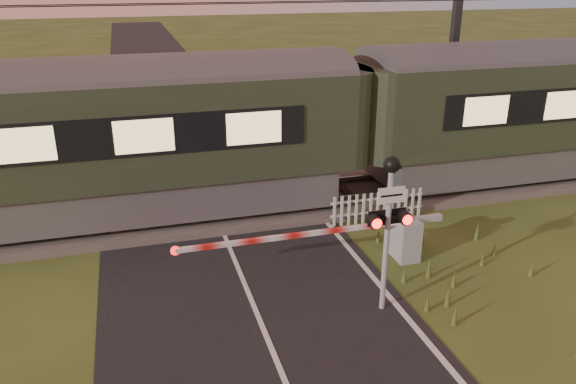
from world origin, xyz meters
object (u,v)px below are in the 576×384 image
object	(u,v)px
catenary_mast	(455,47)
boom_gate	(393,237)
train	(354,121)
crossing_signal	(389,208)
picket_fence	(378,207)

from	to	relation	value
catenary_mast	boom_gate	bearing A→B (deg)	-128.88
train	crossing_signal	bearing A→B (deg)	-106.14
train	boom_gate	xyz separation A→B (m)	(-0.56, -3.91, -1.73)
train	catenary_mast	xyz separation A→B (m)	(4.39, 2.23, 1.63)
train	picket_fence	distance (m)	2.66
boom_gate	picket_fence	world-z (taller)	boom_gate
crossing_signal	picket_fence	bearing A→B (deg)	66.88
boom_gate	picket_fence	distance (m)	2.09
boom_gate	catenary_mast	xyz separation A→B (m)	(4.95, 6.14, 3.35)
picket_fence	catenary_mast	world-z (taller)	catenary_mast
crossing_signal	catenary_mast	bearing A→B (deg)	52.83
train	boom_gate	bearing A→B (deg)	-98.18
train	catenary_mast	size ratio (longest dim) A/B	5.70
crossing_signal	catenary_mast	size ratio (longest dim) A/B	0.42
boom_gate	crossing_signal	size ratio (longest dim) A/B	1.96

